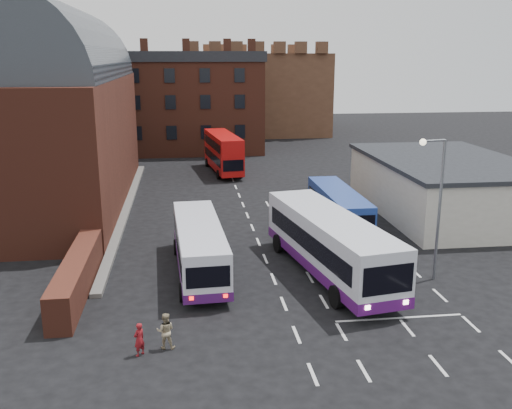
{
  "coord_description": "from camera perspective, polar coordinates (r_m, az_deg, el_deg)",
  "views": [
    {
      "loc": [
        -4.56,
        -26.06,
        11.74
      ],
      "look_at": [
        0.0,
        10.0,
        2.2
      ],
      "focal_mm": 40.0,
      "sensor_mm": 36.0,
      "label": 1
    }
  ],
  "objects": [
    {
      "name": "bus_red_double",
      "position": [
        58.74,
        -3.3,
        5.24
      ],
      "size": [
        3.45,
        10.1,
        3.96
      ],
      "rotation": [
        0.0,
        0.0,
        3.26
      ],
      "color": "red",
      "rests_on": "ground"
    },
    {
      "name": "street_lamp",
      "position": [
        31.03,
        17.58,
        0.79
      ],
      "size": [
        1.54,
        0.51,
        7.69
      ],
      "rotation": [
        0.0,
        0.0,
        0.2
      ],
      "color": "slate",
      "rests_on": "ground"
    },
    {
      "name": "forecourt_wall",
      "position": [
        30.6,
        -17.45,
        -6.75
      ],
      "size": [
        1.2,
        10.0,
        1.8
      ],
      "primitive_type": "cube",
      "color": "#602B1E",
      "rests_on": "ground"
    },
    {
      "name": "ground",
      "position": [
        28.94,
        2.52,
        -9.24
      ],
      "size": [
        180.0,
        180.0,
        0.0
      ],
      "primitive_type": "plane",
      "color": "black"
    },
    {
      "name": "bus_blue",
      "position": [
        40.24,
        8.25,
        -0.11
      ],
      "size": [
        2.49,
        9.69,
        2.64
      ],
      "rotation": [
        0.0,
        0.0,
        3.15
      ],
      "color": "#223E94",
      "rests_on": "ground"
    },
    {
      "name": "bus_white_inbound",
      "position": [
        31.22,
        7.39,
        -3.6
      ],
      "size": [
        4.92,
        12.7,
        3.38
      ],
      "rotation": [
        0.0,
        0.0,
        3.32
      ],
      "color": "silver",
      "rests_on": "ground"
    },
    {
      "name": "castle_keep",
      "position": [
        92.84,
        -0.68,
        11.16
      ],
      "size": [
        22.0,
        22.0,
        12.0
      ],
      "primitive_type": "cube",
      "color": "brown",
      "rests_on": "ground"
    },
    {
      "name": "pedestrian_beige",
      "position": [
        24.25,
        -9.04,
        -12.37
      ],
      "size": [
        0.8,
        0.65,
        1.55
      ],
      "primitive_type": "imported",
      "rotation": [
        0.0,
        0.0,
        3.05
      ],
      "color": "tan",
      "rests_on": "ground"
    },
    {
      "name": "cream_building",
      "position": [
        45.6,
        18.39,
        1.81
      ],
      "size": [
        10.4,
        16.4,
        4.25
      ],
      "color": "beige",
      "rests_on": "ground"
    },
    {
      "name": "bus_white_outbound",
      "position": [
        31.56,
        -5.7,
        -3.98
      ],
      "size": [
        3.0,
        10.43,
        2.82
      ],
      "rotation": [
        0.0,
        0.0,
        0.05
      ],
      "color": "silver",
      "rests_on": "ground"
    },
    {
      "name": "pedestrian_red",
      "position": [
        23.94,
        -11.6,
        -13.07
      ],
      "size": [
        0.6,
        0.6,
        1.41
      ],
      "primitive_type": "imported",
      "rotation": [
        0.0,
        0.0,
        3.9
      ],
      "color": "maroon",
      "rests_on": "ground"
    },
    {
      "name": "railway_station",
      "position": [
        48.48,
        -20.48,
        8.94
      ],
      "size": [
        12.0,
        28.0,
        16.0
      ],
      "color": "#602B1E",
      "rests_on": "ground"
    },
    {
      "name": "brick_terrace",
      "position": [
        72.34,
        -8.44,
        9.6
      ],
      "size": [
        22.0,
        10.0,
        11.0
      ],
      "primitive_type": "cube",
      "color": "brown",
      "rests_on": "ground"
    }
  ]
}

